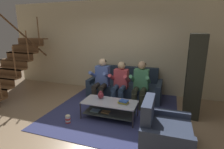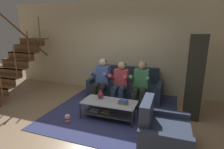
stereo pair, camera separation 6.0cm
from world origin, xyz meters
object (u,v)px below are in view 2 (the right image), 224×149
(couch, at_px, (125,87))
(popcorn_tub, at_px, (68,119))
(book_stack, at_px, (123,102))
(person_seated_right, at_px, (141,83))
(person_seated_left, at_px, (102,79))
(vase, at_px, (100,95))
(bookshelf, at_px, (195,84))
(person_seated_middle, at_px, (120,81))
(coffee_table, at_px, (109,107))
(armchair, at_px, (163,133))

(couch, height_order, popcorn_tub, couch)
(book_stack, xyz_separation_m, popcorn_tub, (-1.11, -0.53, -0.34))
(couch, xyz_separation_m, person_seated_right, (0.55, -0.53, 0.36))
(person_seated_left, height_order, vase, person_seated_left)
(bookshelf, bearing_deg, person_seated_left, -178.66)
(couch, xyz_separation_m, person_seated_middle, (0.00, -0.54, 0.34))
(person_seated_right, bearing_deg, couch, 136.17)
(couch, relative_size, bookshelf, 1.13)
(bookshelf, bearing_deg, book_stack, -147.49)
(couch, xyz_separation_m, coffee_table, (0.01, -1.44, -0.02))
(couch, relative_size, book_stack, 9.27)
(person_seated_left, xyz_separation_m, person_seated_right, (1.11, -0.00, -0.01))
(person_seated_middle, distance_m, person_seated_right, 0.55)
(person_seated_left, distance_m, person_seated_middle, 0.55)
(coffee_table, bearing_deg, person_seated_left, 121.62)
(person_seated_right, distance_m, book_stack, 0.95)
(person_seated_left, height_order, coffee_table, person_seated_left)
(person_seated_middle, distance_m, book_stack, 0.98)
(person_seated_middle, xyz_separation_m, bookshelf, (1.84, 0.06, 0.10))
(couch, distance_m, book_stack, 1.48)
(person_seated_middle, xyz_separation_m, coffee_table, (0.01, -0.91, -0.36))
(person_seated_left, height_order, person_seated_middle, person_seated_left)
(coffee_table, height_order, vase, vase)
(person_seated_left, relative_size, person_seated_middle, 1.05)
(armchair, xyz_separation_m, popcorn_tub, (-2.01, 0.16, -0.18))
(popcorn_tub, bearing_deg, armchair, -4.52)
(person_seated_right, relative_size, armchair, 1.28)
(coffee_table, height_order, armchair, armchair)
(person_seated_left, distance_m, person_seated_right, 1.11)
(couch, bearing_deg, armchair, -59.53)
(person_seated_middle, height_order, vase, person_seated_middle)
(bookshelf, height_order, armchair, bookshelf)
(person_seated_right, bearing_deg, person_seated_middle, -179.63)
(popcorn_tub, bearing_deg, person_seated_right, 47.26)
(person_seated_left, distance_m, vase, 0.87)
(person_seated_right, bearing_deg, coffee_table, -120.92)
(couch, distance_m, person_seated_middle, 0.63)
(coffee_table, relative_size, popcorn_tub, 6.39)
(person_seated_right, xyz_separation_m, coffee_table, (-0.55, -0.91, -0.38))
(person_seated_left, relative_size, armchair, 1.30)
(bookshelf, bearing_deg, armchair, -109.94)
(coffee_table, relative_size, armchair, 1.33)
(person_seated_left, xyz_separation_m, bookshelf, (2.39, 0.06, 0.08))
(armchair, bearing_deg, popcorn_tub, 175.48)
(coffee_table, bearing_deg, popcorn_tub, -146.31)
(vase, relative_size, book_stack, 0.79)
(couch, bearing_deg, person_seated_middle, -90.00)
(book_stack, bearing_deg, couch, 103.45)
(book_stack, distance_m, popcorn_tub, 1.27)
(vase, xyz_separation_m, bookshelf, (2.09, 0.85, 0.24))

